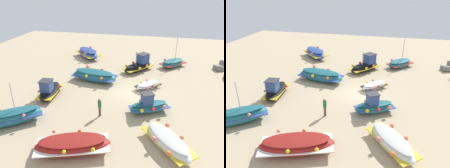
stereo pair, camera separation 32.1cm
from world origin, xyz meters
TOP-DOWN VIEW (x-y plane):
  - ground_plane at (0.00, 0.00)m, footprint 55.14×55.14m
  - fishing_boat_0 at (-1.53, 1.49)m, footprint 3.13×3.06m
  - fishing_boat_1 at (9.78, -2.82)m, footprint 3.67×5.64m
  - fishing_boat_2 at (-6.80, -0.13)m, footprint 4.59×4.12m
  - fishing_boat_3 at (-10.65, -8.44)m, footprint 5.08×5.02m
  - fishing_boat_4 at (7.71, -8.90)m, footprint 4.26×4.75m
  - fishing_boat_5 at (2.50, -8.24)m, footprint 4.03×1.93m
  - fishing_boat_6 at (3.38, 1.92)m, footprint 2.99×3.93m
  - fishing_boat_7 at (7.97, 3.55)m, footprint 4.57×4.05m
  - fishing_boat_8 at (-2.22, -4.87)m, footprint 2.97×5.70m
  - fishing_boat_9 at (-9.25, 4.31)m, footprint 4.00×3.94m
  - person_walking at (5.02, -2.21)m, footprint 0.32×0.32m
  - mooring_buoy_0 at (-5.57, -6.80)m, footprint 0.50×0.50m

SIDE VIEW (x-z plane):
  - ground_plane at x=0.00m, z-range 0.00..0.00m
  - fishing_boat_0 at x=-1.53m, z-range -0.01..0.77m
  - mooring_buoy_0 at x=-5.57m, z-range 0.09..0.76m
  - fishing_boat_9 at x=-9.25m, z-range -1.48..2.57m
  - fishing_boat_7 at x=7.97m, z-range 0.00..1.13m
  - fishing_boat_1 at x=9.78m, z-range 0.00..1.16m
  - fishing_boat_6 at x=3.38m, z-range -0.36..1.61m
  - fishing_boat_5 at x=2.50m, z-range -0.38..1.65m
  - fishing_boat_4 at x=7.71m, z-range -1.19..2.55m
  - fishing_boat_8 at x=-2.22m, z-range -0.01..1.39m
  - fishing_boat_3 at x=-10.65m, z-range 0.01..1.40m
  - fishing_boat_2 at x=-6.80m, z-range -0.67..2.09m
  - person_walking at x=5.02m, z-range 0.14..1.89m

